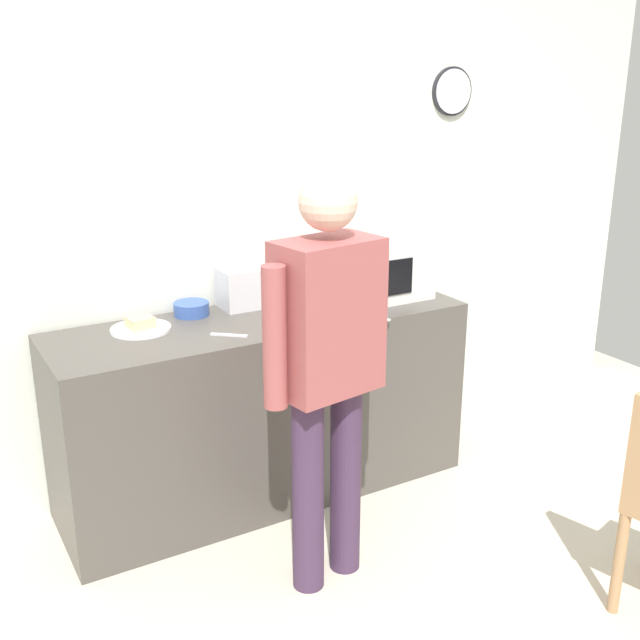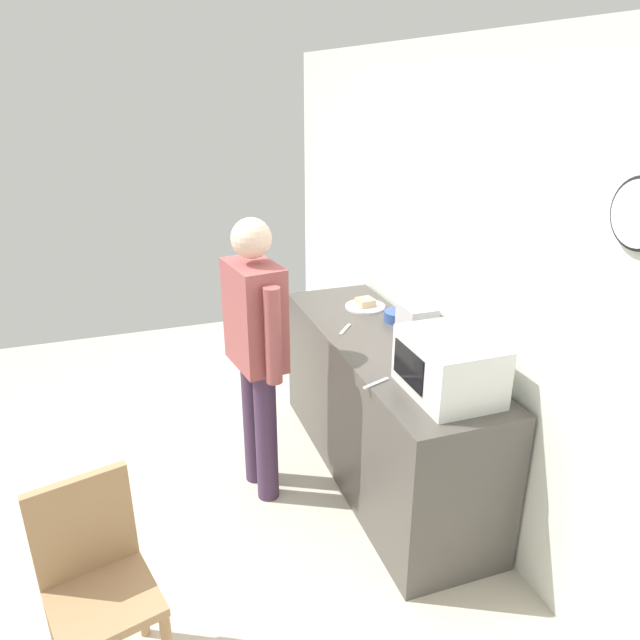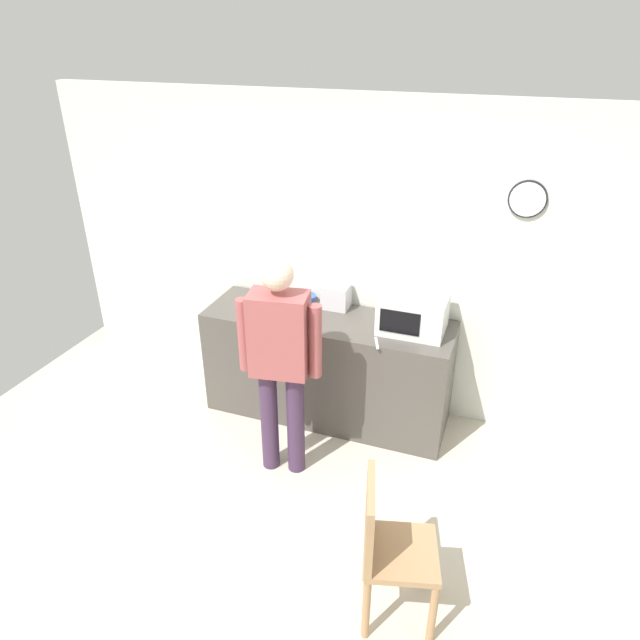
{
  "view_description": "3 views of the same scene",
  "coord_description": "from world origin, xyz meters",
  "px_view_note": "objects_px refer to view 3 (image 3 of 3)",
  "views": [
    {
      "loc": [
        -1.6,
        -1.9,
        2.05
      ],
      "look_at": [
        -0.03,
        0.8,
        1.02
      ],
      "focal_mm": 42.57,
      "sensor_mm": 36.0,
      "label": 1
    },
    {
      "loc": [
        2.83,
        -0.2,
        2.38
      ],
      "look_at": [
        -0.19,
        0.84,
        1.09
      ],
      "focal_mm": 33.32,
      "sensor_mm": 36.0,
      "label": 2
    },
    {
      "loc": [
        1.21,
        -2.63,
        3.04
      ],
      "look_at": [
        -0.05,
        0.86,
        1.1
      ],
      "focal_mm": 32.04,
      "sensor_mm": 36.0,
      "label": 3
    }
  ],
  "objects_px": {
    "sandwich_plate": "(270,300)",
    "toaster": "(336,296)",
    "fork_utensil": "(293,322)",
    "microwave": "(413,313)",
    "wooden_chair": "(388,545)",
    "spoon_utensil": "(377,343)",
    "salad_bowl": "(306,299)",
    "person_standing": "(280,354)"
  },
  "relations": [
    {
      "from": "sandwich_plate",
      "to": "toaster",
      "type": "xyz_separation_m",
      "value": [
        0.55,
        0.1,
        0.08
      ]
    },
    {
      "from": "toaster",
      "to": "fork_utensil",
      "type": "distance_m",
      "value": 0.45
    },
    {
      "from": "microwave",
      "to": "toaster",
      "type": "distance_m",
      "value": 0.7
    },
    {
      "from": "toaster",
      "to": "wooden_chair",
      "type": "xyz_separation_m",
      "value": [
        0.93,
        -1.89,
        -0.5
      ]
    },
    {
      "from": "microwave",
      "to": "sandwich_plate",
      "type": "xyz_separation_m",
      "value": [
        -1.23,
        0.08,
        -0.13
      ]
    },
    {
      "from": "microwave",
      "to": "wooden_chair",
      "type": "height_order",
      "value": "microwave"
    },
    {
      "from": "fork_utensil",
      "to": "spoon_utensil",
      "type": "bearing_deg",
      "value": -8.4
    },
    {
      "from": "wooden_chair",
      "to": "salad_bowl",
      "type": "bearing_deg",
      "value": 122.42
    },
    {
      "from": "sandwich_plate",
      "to": "toaster",
      "type": "bearing_deg",
      "value": 10.03
    },
    {
      "from": "microwave",
      "to": "toaster",
      "type": "bearing_deg",
      "value": 165.21
    },
    {
      "from": "fork_utensil",
      "to": "person_standing",
      "type": "distance_m",
      "value": 0.63
    },
    {
      "from": "sandwich_plate",
      "to": "toaster",
      "type": "relative_size",
      "value": 1.24
    },
    {
      "from": "spoon_utensil",
      "to": "wooden_chair",
      "type": "height_order",
      "value": "wooden_chair"
    },
    {
      "from": "sandwich_plate",
      "to": "fork_utensil",
      "type": "bearing_deg",
      "value": -40.44
    },
    {
      "from": "wooden_chair",
      "to": "person_standing",
      "type": "bearing_deg",
      "value": 138.0
    },
    {
      "from": "salad_bowl",
      "to": "spoon_utensil",
      "type": "bearing_deg",
      "value": -32.65
    },
    {
      "from": "spoon_utensil",
      "to": "fork_utensil",
      "type": "bearing_deg",
      "value": 171.6
    },
    {
      "from": "salad_bowl",
      "to": "fork_utensil",
      "type": "height_order",
      "value": "salad_bowl"
    },
    {
      "from": "salad_bowl",
      "to": "wooden_chair",
      "type": "bearing_deg",
      "value": -57.58
    },
    {
      "from": "microwave",
      "to": "fork_utensil",
      "type": "bearing_deg",
      "value": -168.21
    },
    {
      "from": "salad_bowl",
      "to": "toaster",
      "type": "bearing_deg",
      "value": -0.95
    },
    {
      "from": "fork_utensil",
      "to": "person_standing",
      "type": "xyz_separation_m",
      "value": [
        0.15,
        -0.6,
        0.07
      ]
    },
    {
      "from": "microwave",
      "to": "person_standing",
      "type": "xyz_separation_m",
      "value": [
        -0.76,
        -0.79,
        -0.08
      ]
    },
    {
      "from": "spoon_utensil",
      "to": "microwave",
      "type": "bearing_deg",
      "value": 56.05
    },
    {
      "from": "sandwich_plate",
      "to": "toaster",
      "type": "distance_m",
      "value": 0.57
    },
    {
      "from": "spoon_utensil",
      "to": "person_standing",
      "type": "relative_size",
      "value": 0.1
    },
    {
      "from": "fork_utensil",
      "to": "spoon_utensil",
      "type": "height_order",
      "value": "same"
    },
    {
      "from": "spoon_utensil",
      "to": "person_standing",
      "type": "distance_m",
      "value": 0.75
    },
    {
      "from": "toaster",
      "to": "spoon_utensil",
      "type": "distance_m",
      "value": 0.68
    },
    {
      "from": "spoon_utensil",
      "to": "person_standing",
      "type": "bearing_deg",
      "value": -138.37
    },
    {
      "from": "toaster",
      "to": "fork_utensil",
      "type": "bearing_deg",
      "value": -122.68
    },
    {
      "from": "sandwich_plate",
      "to": "salad_bowl",
      "type": "distance_m",
      "value": 0.3
    },
    {
      "from": "sandwich_plate",
      "to": "fork_utensil",
      "type": "height_order",
      "value": "sandwich_plate"
    },
    {
      "from": "salad_bowl",
      "to": "toaster",
      "type": "distance_m",
      "value": 0.28
    },
    {
      "from": "salad_bowl",
      "to": "wooden_chair",
      "type": "distance_m",
      "value": 2.28
    },
    {
      "from": "fork_utensil",
      "to": "spoon_utensil",
      "type": "relative_size",
      "value": 1.0
    },
    {
      "from": "sandwich_plate",
      "to": "fork_utensil",
      "type": "xyz_separation_m",
      "value": [
        0.32,
        -0.27,
        -0.01
      ]
    },
    {
      "from": "fork_utensil",
      "to": "wooden_chair",
      "type": "relative_size",
      "value": 0.18
    },
    {
      "from": "sandwich_plate",
      "to": "salad_bowl",
      "type": "bearing_deg",
      "value": 19.85
    },
    {
      "from": "toaster",
      "to": "microwave",
      "type": "bearing_deg",
      "value": -14.79
    },
    {
      "from": "wooden_chair",
      "to": "fork_utensil",
      "type": "bearing_deg",
      "value": 127.56
    },
    {
      "from": "microwave",
      "to": "sandwich_plate",
      "type": "relative_size",
      "value": 1.83
    }
  ]
}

